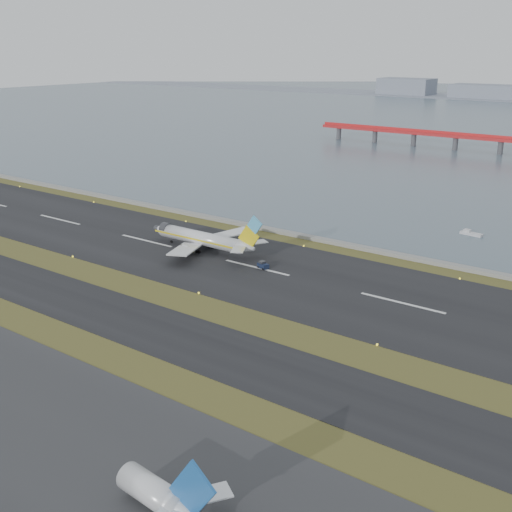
# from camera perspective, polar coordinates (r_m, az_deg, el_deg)

# --- Properties ---
(ground) EXTENTS (1000.00, 1000.00, 0.00)m
(ground) POSITION_cam_1_polar(r_m,az_deg,el_deg) (143.02, -7.09, -4.26)
(ground) COLOR #3C4518
(ground) RESTS_ON ground
(taxiway_strip) EXTENTS (1000.00, 18.00, 0.10)m
(taxiway_strip) POSITION_cam_1_polar(r_m,az_deg,el_deg) (135.32, -10.58, -5.77)
(taxiway_strip) COLOR black
(taxiway_strip) RESTS_ON ground
(runway_strip) EXTENTS (1000.00, 45.00, 0.10)m
(runway_strip) POSITION_cam_1_polar(r_m,az_deg,el_deg) (164.48, 0.07, -1.05)
(runway_strip) COLOR black
(runway_strip) RESTS_ON ground
(seawall) EXTENTS (1000.00, 2.50, 1.00)m
(seawall) POSITION_cam_1_polar(r_m,az_deg,el_deg) (188.17, 5.49, 1.52)
(seawall) COLOR gray
(seawall) RESTS_ON ground
(airliner) EXTENTS (38.52, 32.89, 12.80)m
(airliner) POSITION_cam_1_polar(r_m,az_deg,el_deg) (177.54, -4.64, 1.51)
(airliner) COLOR silver
(airliner) RESTS_ON ground
(pushback_tug) EXTENTS (3.39, 2.51, 1.94)m
(pushback_tug) POSITION_cam_1_polar(r_m,az_deg,el_deg) (163.66, 0.62, -0.82)
(pushback_tug) COLOR #141E37
(pushback_tug) RESTS_ON ground
(second_airliner_tail) EXTENTS (15.96, 13.22, 9.86)m
(second_airliner_tail) POSITION_cam_1_polar(r_m,az_deg,el_deg) (82.81, -8.16, -20.46)
(second_airliner_tail) COLOR silver
(second_airliner_tail) RESTS_ON ground
(workboat_near) EXTENTS (6.89, 2.92, 1.62)m
(workboat_near) POSITION_cam_1_polar(r_m,az_deg,el_deg) (203.33, 18.55, 1.91)
(workboat_near) COLOR silver
(workboat_near) RESTS_ON ground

